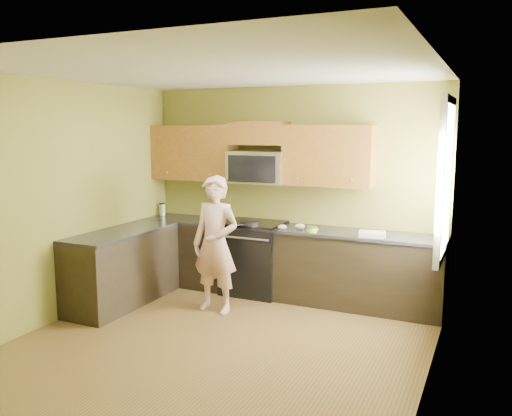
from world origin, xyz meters
The scene contains 25 objects.
floor centered at (0.00, 0.00, 0.00)m, with size 4.00×4.00×0.00m, color brown.
ceiling centered at (0.00, 0.00, 2.70)m, with size 4.00×4.00×0.00m, color white.
wall_back centered at (0.00, 2.00, 1.35)m, with size 4.00×4.00×0.00m, color olive.
wall_front centered at (0.00, -2.00, 1.35)m, with size 4.00×4.00×0.00m, color olive.
wall_left centered at (-2.00, 0.00, 1.35)m, with size 4.00×4.00×0.00m, color olive.
wall_right centered at (2.00, 0.00, 1.35)m, with size 4.00×4.00×0.00m, color olive.
cabinet_back_run centered at (0.00, 1.70, 0.44)m, with size 4.00×0.60×0.88m, color black.
cabinet_left_run centered at (-1.70, 0.60, 0.44)m, with size 0.60×1.60×0.88m, color black.
countertop_back centered at (0.00, 1.69, 0.90)m, with size 4.00×0.62×0.04m, color black.
countertop_left centered at (-1.69, 0.60, 0.90)m, with size 0.62×1.60×0.04m, color black.
stove centered at (-0.40, 1.68, 0.47)m, with size 0.76×0.65×0.95m, color black, non-canonical shape.
microwave centered at (-0.40, 1.80, 1.45)m, with size 0.76×0.40×0.42m, color silver, non-canonical shape.
upper_cab_left centered at (-1.39, 1.83, 1.45)m, with size 1.22×0.33×0.75m, color brown, non-canonical shape.
upper_cab_right centered at (0.54, 1.83, 1.45)m, with size 1.12×0.33×0.75m, color brown, non-canonical shape.
upper_cab_over_mw centered at (-0.40, 1.83, 2.10)m, with size 0.76×0.33×0.30m, color brown.
window centered at (1.98, 1.20, 1.65)m, with size 0.06×1.06×1.66m, color white, non-canonical shape.
woman centered at (-0.52, 0.85, 0.81)m, with size 0.59×0.39×1.62m, color #E07D70.
frying_pan centered at (-0.35, 1.43, 0.95)m, with size 0.25×0.43×0.06m, color black, non-canonical shape.
butter_tub centered at (0.46, 1.50, 0.92)m, with size 0.12×0.12×0.09m, color #DDEC3E, non-canonical shape.
toast_slice centered at (0.43, 1.64, 0.93)m, with size 0.11×0.11×0.01m, color #B27F47.
napkin_a centered at (0.07, 1.49, 0.95)m, with size 0.11×0.12×0.06m, color silver.
napkin_b centered at (0.25, 1.62, 0.95)m, with size 0.12×0.13×0.07m, color silver.
dish_towel centered at (1.17, 1.56, 0.95)m, with size 0.30×0.24×0.05m, color white.
travel_mug centered at (-1.90, 1.77, 0.92)m, with size 0.09×0.09×0.18m, color silver, non-canonical shape.
glass_b centered at (-1.08, 1.71, 0.98)m, with size 0.07×0.07×0.12m, color silver.
Camera 1 is at (2.45, -4.48, 2.17)m, focal length 37.05 mm.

